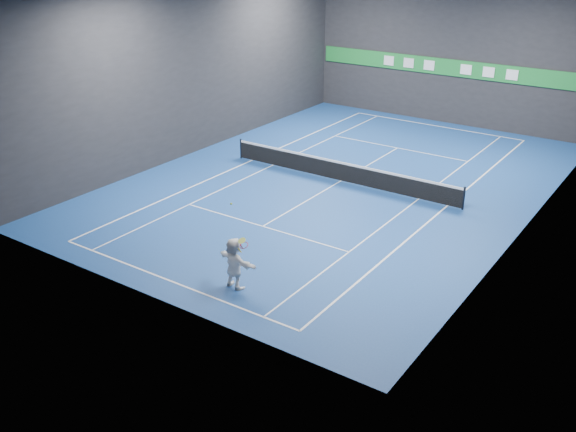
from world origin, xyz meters
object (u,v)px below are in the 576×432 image
Objects in this scene: tennis_ball at (231,204)px; tennis_net at (341,171)px; tennis_racket at (243,245)px; player at (234,263)px.

tennis_ball reaches higher than tennis_net.
tennis_racket is (2.54, -10.87, 1.14)m from tennis_net.
tennis_net is (-2.18, 10.92, -0.38)m from player.
tennis_net is (-1.99, 10.75, -2.47)m from tennis_ball.
player is 25.55× the size of tennis_ball.
tennis_ball is 0.01× the size of tennis_net.
tennis_ball is 1.44m from tennis_racket.
tennis_ball is at bearing -79.50° from tennis_net.
player is 2.10m from tennis_ball.
tennis_racket reaches higher than tennis_net.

